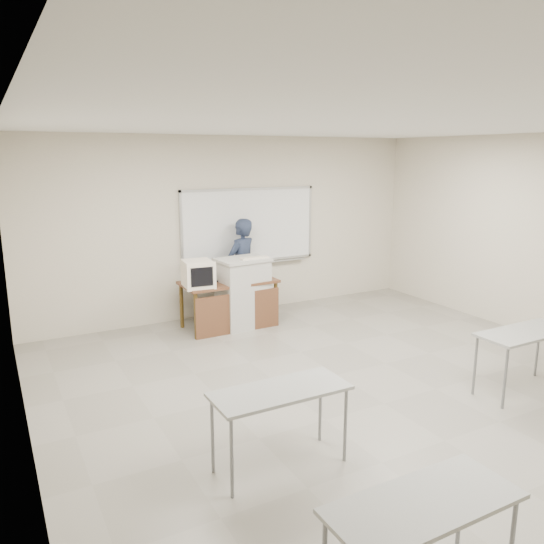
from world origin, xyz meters
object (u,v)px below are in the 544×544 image
instructor_desk (232,295)px  mouse (265,278)px  laptop (219,276)px  whiteboard (249,227)px  podium (243,292)px  crt_monitor (198,274)px  presenter (242,268)px  keyboard (255,258)px

instructor_desk → mouse: bearing=-10.1°
instructor_desk → laptop: laptop is taller
whiteboard → instructor_desk: size_ratio=1.68×
whiteboard → podium: size_ratio=2.24×
mouse → crt_monitor: bearing=-162.5°
whiteboard → presenter: 0.73m
mouse → keyboard: bearing=-152.8°
crt_monitor → instructor_desk: bearing=7.4°
keyboard → instructor_desk: bearing=164.9°
instructor_desk → crt_monitor: bearing=-179.7°
mouse → instructor_desk: bearing=-167.6°
instructor_desk → mouse: mouse is taller
whiteboard → mouse: 1.13m
whiteboard → crt_monitor: size_ratio=5.12×
laptop → keyboard: size_ratio=0.78×
laptop → presenter: presenter is taller
crt_monitor → keyboard: 0.92m
laptop → mouse: bearing=-15.9°
podium → presenter: (0.24, 0.55, 0.27)m
podium → laptop: podium is taller
whiteboard → laptop: size_ratio=7.00×
laptop → instructor_desk: bearing=-56.7°
crt_monitor → keyboard: size_ratio=1.07×
whiteboard → presenter: size_ratio=1.49×
instructor_desk → keyboard: size_ratio=3.27×
crt_monitor → laptop: size_ratio=1.37×
podium → presenter: 0.66m
whiteboard → podium: (-0.50, -0.77, -0.92)m
crt_monitor → mouse: (1.10, -0.08, -0.18)m
podium → keyboard: (0.15, -0.12, 0.56)m
presenter → instructor_desk: bearing=27.6°
whiteboard → crt_monitor: bearing=-147.6°
crt_monitor → keyboard: bearing=0.1°
whiteboard → keyboard: 1.02m
podium → keyboard: 0.60m
laptop → presenter: 0.62m
whiteboard → crt_monitor: whiteboard is taller
instructor_desk → presenter: bearing=50.9°
crt_monitor → presenter: size_ratio=0.29×
podium → laptop: 0.47m
podium → mouse: bearing=-21.3°
instructor_desk → crt_monitor: 0.68m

